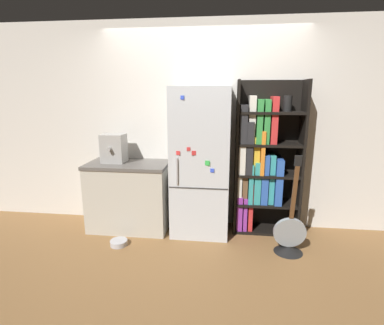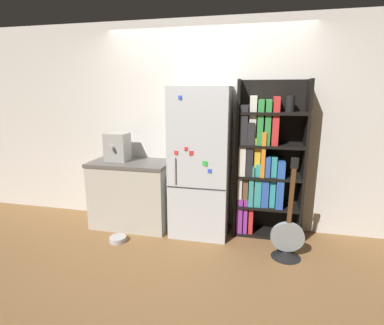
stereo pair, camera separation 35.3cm
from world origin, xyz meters
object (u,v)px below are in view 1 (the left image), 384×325
Objects in this scene: espresso_machine at (114,148)px; pet_bowl at (119,242)px; guitar at (289,238)px; bookshelf at (260,162)px; refrigerator at (201,162)px.

pet_bowl is (0.19, -0.51, -1.01)m from espresso_machine.
pet_bowl is at bearing -177.69° from guitar.
bookshelf is 1.95m from pet_bowl.
espresso_machine is 1.15m from pet_bowl.
espresso_machine is at bearing 168.54° from guitar.
espresso_machine is (-1.10, 0.02, 0.15)m from refrigerator.
bookshelf reaches higher than pet_bowl.
refrigerator reaches higher than pet_bowl.
guitar is (0.30, -0.54, -0.73)m from bookshelf.
bookshelf reaches higher than guitar.
pet_bowl is at bearing -69.00° from espresso_machine.
bookshelf is 0.96m from guitar.
refrigerator is at bearing 28.31° from pet_bowl.
espresso_machine is 2.34m from guitar.
espresso_machine is (-1.82, -0.11, 0.15)m from bookshelf.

